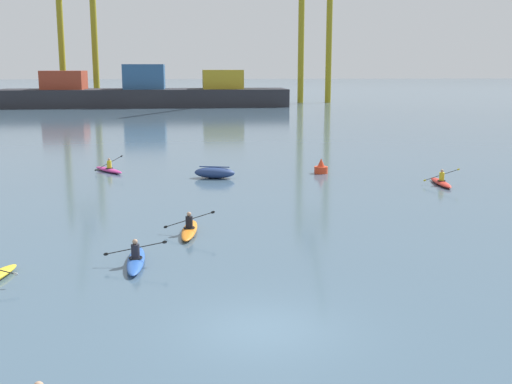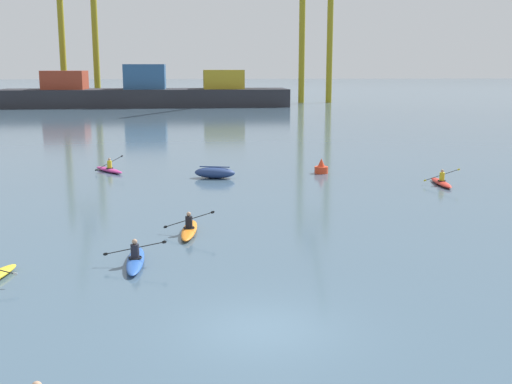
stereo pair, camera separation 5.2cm
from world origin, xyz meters
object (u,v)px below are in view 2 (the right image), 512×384
kayak_red (441,182)px  kayak_orange (189,229)px  capsized_dinghy (215,173)px  gantry_crane_west_mid (317,3)px  channel_buoy (321,168)px  container_barge (146,93)px  gantry_crane_west (77,14)px  kayak_blue (135,260)px  kayak_magenta (109,169)px

kayak_red → kayak_orange: bearing=-146.9°
capsized_dinghy → kayak_red: bearing=-15.7°
gantry_crane_west_mid → kayak_orange: gantry_crane_west_mid is taller
kayak_orange → channel_buoy: bearing=59.3°
channel_buoy → container_barge: bearing=102.1°
gantry_crane_west → channel_buoy: 94.50m
gantry_crane_west_mid → channel_buoy: size_ratio=40.59×
kayak_blue → gantry_crane_west: bearing=100.1°
container_barge → capsized_dinghy: container_barge is taller
channel_buoy → kayak_blue: 21.73m
kayak_blue → kayak_orange: kayak_orange is taller
gantry_crane_west_mid → kayak_blue: bearing=-104.7°
kayak_orange → kayak_magenta: kayak_magenta is taller
gantry_crane_west_mid → kayak_red: 93.86m
kayak_orange → gantry_crane_west: bearing=101.5°
gantry_crane_west → kayak_blue: (19.09, -107.01, -16.99)m
kayak_blue → channel_buoy: bearing=60.5°
kayak_orange → kayak_magenta: size_ratio=1.10×
channel_buoy → kayak_magenta: 14.29m
container_barge → gantry_crane_west: bearing=139.7°
gantry_crane_west → capsized_dinghy: gantry_crane_west is taller
channel_buoy → kayak_red: bearing=-38.2°
gantry_crane_west_mid → kayak_orange: bearing=-104.2°
container_barge → kayak_orange: (7.66, -91.54, -2.29)m
gantry_crane_west_mid → capsized_dinghy: 92.68m
gantry_crane_west → gantry_crane_west_mid: bearing=-2.2°
gantry_crane_west → capsized_dinghy: (22.65, -89.26, -16.81)m
capsized_dinghy → channel_buoy: channel_buoy is taller
gantry_crane_west → gantry_crane_west_mid: size_ratio=0.87×
kayak_red → kayak_orange: size_ratio=1.00×
kayak_blue → gantry_crane_west_mid: bearing=75.3°
kayak_blue → kayak_magenta: 21.25m
gantry_crane_west → kayak_magenta: bearing=-79.7°
channel_buoy → kayak_orange: (-8.78, -14.78, -0.19)m
channel_buoy → kayak_red: kayak_red is taller
gantry_crane_west_mid → kayak_blue: (-27.53, -105.22, -19.25)m
gantry_crane_west → container_barge: bearing=-40.3°
gantry_crane_west → kayak_red: size_ratio=10.34×
kayak_blue → kayak_magenta: (-3.44, 20.97, 0.00)m
kayak_red → gantry_crane_west_mid: bearing=83.4°
kayak_magenta → kayak_orange: bearing=-72.4°
channel_buoy → kayak_blue: (-10.70, -18.91, -0.19)m
capsized_dinghy → kayak_blue: size_ratio=0.82×
gantry_crane_west → kayak_magenta: 89.08m
channel_buoy → kayak_red: (6.29, -4.95, -0.19)m
gantry_crane_west → kayak_blue: bearing=-79.9°
gantry_crane_west_mid → capsized_dinghy: bearing=-105.3°
kayak_magenta → gantry_crane_west: bearing=100.3°
gantry_crane_west_mid → kayak_magenta: 91.80m
kayak_orange → kayak_red: bearing=33.1°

